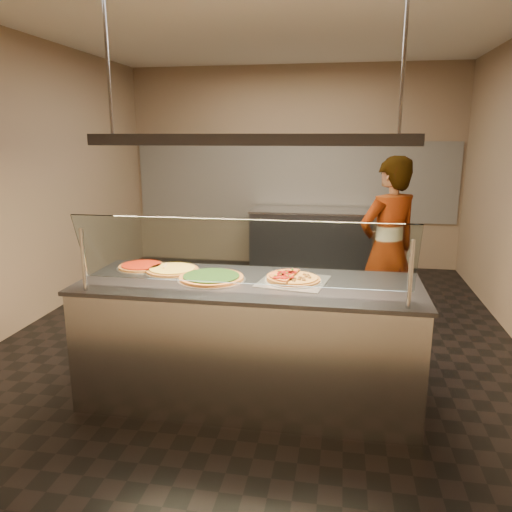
% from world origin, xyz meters
% --- Properties ---
extents(ground, '(5.00, 6.00, 0.02)m').
position_xyz_m(ground, '(0.00, 0.00, -0.01)').
color(ground, black).
rests_on(ground, ground).
extents(ceiling, '(5.00, 6.00, 0.02)m').
position_xyz_m(ceiling, '(0.00, 0.00, 3.01)').
color(ceiling, silver).
rests_on(ceiling, wall_back).
extents(wall_back, '(5.00, 0.02, 3.00)m').
position_xyz_m(wall_back, '(0.00, 3.01, 1.50)').
color(wall_back, '#8F745C').
rests_on(wall_back, ground).
extents(wall_front, '(5.00, 0.02, 3.00)m').
position_xyz_m(wall_front, '(0.00, -3.01, 1.50)').
color(wall_front, '#8F745C').
rests_on(wall_front, ground).
extents(wall_left, '(0.02, 6.00, 3.00)m').
position_xyz_m(wall_left, '(-2.51, 0.00, 1.50)').
color(wall_left, '#8F745C').
rests_on(wall_left, ground).
extents(tile_band, '(4.90, 0.02, 1.20)m').
position_xyz_m(tile_band, '(0.00, 2.98, 1.30)').
color(tile_band, silver).
rests_on(tile_band, wall_back).
extents(serving_counter, '(2.50, 0.94, 0.93)m').
position_xyz_m(serving_counter, '(0.11, -1.24, 0.47)').
color(serving_counter, '#B7B7BC').
rests_on(serving_counter, ground).
extents(sneeze_guard, '(2.26, 0.18, 0.54)m').
position_xyz_m(sneeze_guard, '(0.11, -1.59, 1.23)').
color(sneeze_guard, '#B7B7BC').
rests_on(sneeze_guard, serving_counter).
extents(perforated_tray, '(0.55, 0.55, 0.01)m').
position_xyz_m(perforated_tray, '(0.43, -1.18, 0.94)').
color(perforated_tray, silver).
rests_on(perforated_tray, serving_counter).
extents(half_pizza_pepperoni, '(0.26, 0.42, 0.05)m').
position_xyz_m(half_pizza_pepperoni, '(0.34, -1.18, 0.96)').
color(half_pizza_pepperoni, brown).
rests_on(half_pizza_pepperoni, perforated_tray).
extents(half_pizza_sausage, '(0.26, 0.42, 0.04)m').
position_xyz_m(half_pizza_sausage, '(0.53, -1.18, 0.96)').
color(half_pizza_sausage, brown).
rests_on(half_pizza_sausage, perforated_tray).
extents(pizza_spinach, '(0.51, 0.51, 0.03)m').
position_xyz_m(pizza_spinach, '(-0.18, -1.23, 0.95)').
color(pizza_spinach, silver).
rests_on(pizza_spinach, serving_counter).
extents(pizza_cheese, '(0.44, 0.44, 0.03)m').
position_xyz_m(pizza_cheese, '(-0.54, -1.06, 0.94)').
color(pizza_cheese, silver).
rests_on(pizza_cheese, serving_counter).
extents(pizza_tomato, '(0.39, 0.39, 0.03)m').
position_xyz_m(pizza_tomato, '(-0.82, -0.99, 0.94)').
color(pizza_tomato, silver).
rests_on(pizza_tomato, serving_counter).
extents(pizza_spatula, '(0.21, 0.23, 0.02)m').
position_xyz_m(pizza_spatula, '(-0.57, -1.06, 0.96)').
color(pizza_spatula, '#B7B7BC').
rests_on(pizza_spatula, pizza_spinach).
extents(prep_table, '(1.77, 0.74, 0.93)m').
position_xyz_m(prep_table, '(0.33, 2.55, 0.47)').
color(prep_table, '#434349').
rests_on(prep_table, ground).
extents(worker, '(0.78, 0.73, 1.80)m').
position_xyz_m(worker, '(1.22, 0.18, 0.90)').
color(worker, '#33303A').
rests_on(worker, ground).
extents(heat_lamp_housing, '(2.30, 0.18, 0.08)m').
position_xyz_m(heat_lamp_housing, '(0.11, -1.24, 1.95)').
color(heat_lamp_housing, '#434349').
rests_on(heat_lamp_housing, ceiling).
extents(lamp_rod_left, '(0.02, 0.02, 1.01)m').
position_xyz_m(lamp_rod_left, '(-0.89, -1.24, 2.50)').
color(lamp_rod_left, '#B7B7BC').
rests_on(lamp_rod_left, ceiling).
extents(lamp_rod_right, '(0.02, 0.02, 1.01)m').
position_xyz_m(lamp_rod_right, '(1.11, -1.24, 2.50)').
color(lamp_rod_right, '#B7B7BC').
rests_on(lamp_rod_right, ceiling).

